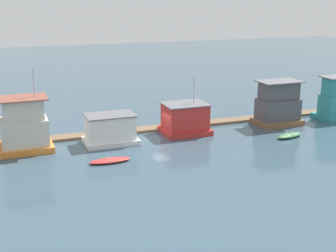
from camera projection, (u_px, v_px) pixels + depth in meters
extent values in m
plane|color=#385160|center=(165.00, 136.00, 52.04)|extent=(200.00, 200.00, 0.00)
cube|color=brown|center=(157.00, 128.00, 54.48)|extent=(59.60, 1.91, 0.30)
cube|color=orange|center=(26.00, 147.00, 47.17)|extent=(5.27, 4.15, 0.61)
cube|color=beige|center=(25.00, 132.00, 46.72)|extent=(4.51, 3.39, 2.67)
cube|color=beige|center=(23.00, 109.00, 46.08)|extent=(3.87, 2.75, 2.06)
cube|color=brown|center=(22.00, 98.00, 45.78)|extent=(4.81, 3.69, 0.12)
cylinder|color=#B2B2B7|center=(34.00, 83.00, 45.81)|extent=(0.12, 0.12, 2.73)
cube|color=white|center=(111.00, 141.00, 49.47)|extent=(5.59, 3.80, 0.51)
cube|color=white|center=(110.00, 127.00, 49.06)|extent=(4.87, 3.08, 2.49)
cube|color=slate|center=(110.00, 115.00, 48.70)|extent=(5.17, 3.38, 0.12)
cube|color=red|center=(185.00, 131.00, 52.95)|extent=(5.21, 4.18, 0.59)
cube|color=red|center=(185.00, 116.00, 52.50)|extent=(4.58, 3.55, 2.75)
cube|color=slate|center=(185.00, 104.00, 52.11)|extent=(4.88, 3.85, 0.12)
cylinder|color=#B2B2B7|center=(194.00, 90.00, 52.04)|extent=(0.12, 0.12, 2.93)
cube|color=brown|center=(277.00, 122.00, 56.55)|extent=(5.45, 3.65, 0.68)
cube|color=#4C4C51|center=(278.00, 109.00, 56.13)|extent=(4.75, 2.95, 2.47)
cube|color=#4C4C51|center=(279.00, 90.00, 55.51)|extent=(4.30, 2.49, 2.07)
cube|color=slate|center=(279.00, 81.00, 55.21)|extent=(5.05, 3.25, 0.12)
cube|color=teal|center=(336.00, 116.00, 59.30)|extent=(5.13, 3.55, 0.59)
ellipsoid|color=red|center=(110.00, 160.00, 43.78)|extent=(3.91, 1.35, 0.37)
cube|color=#997F60|center=(110.00, 159.00, 43.74)|extent=(0.16, 1.13, 0.08)
ellipsoid|color=#47844C|center=(289.00, 136.00, 51.32)|extent=(3.52, 1.86, 0.48)
cube|color=#997F60|center=(289.00, 134.00, 51.27)|extent=(0.36, 1.02, 0.08)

